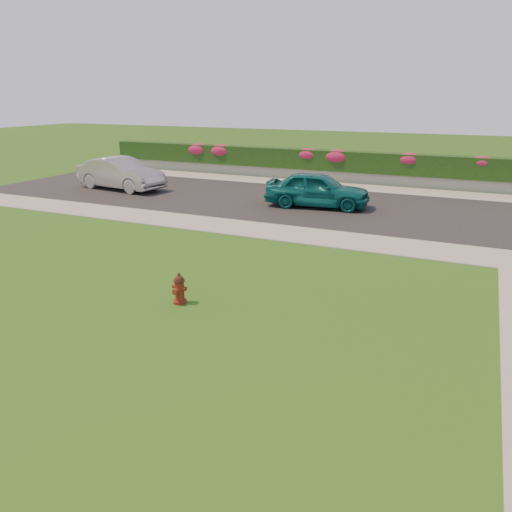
% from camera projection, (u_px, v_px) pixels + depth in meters
% --- Properties ---
extents(ground, '(120.00, 120.00, 0.00)m').
position_uv_depth(ground, '(152.00, 354.00, 9.43)').
color(ground, black).
rests_on(ground, ground).
extents(street_far, '(26.00, 8.00, 0.04)m').
position_uv_depth(street_far, '(241.00, 198.00, 23.51)').
color(street_far, black).
rests_on(street_far, ground).
extents(sidewalk_far, '(24.00, 2.00, 0.04)m').
position_uv_depth(sidewalk_far, '(162.00, 219.00, 19.58)').
color(sidewalk_far, gray).
rests_on(sidewalk_far, ground).
extents(sidewalk_beyond, '(34.00, 2.00, 0.04)m').
position_uv_depth(sidewalk_beyond, '(351.00, 187.00, 26.26)').
color(sidewalk_beyond, gray).
rests_on(sidewalk_beyond, ground).
extents(retaining_wall, '(34.00, 0.40, 0.60)m').
position_uv_depth(retaining_wall, '(358.00, 178.00, 27.48)').
color(retaining_wall, gray).
rests_on(retaining_wall, ground).
extents(hedge, '(32.00, 0.90, 1.10)m').
position_uv_depth(hedge, '(359.00, 162.00, 27.30)').
color(hedge, black).
rests_on(hedge, retaining_wall).
extents(fire_hydrant, '(0.38, 0.36, 0.74)m').
position_uv_depth(fire_hydrant, '(179.00, 289.00, 11.61)').
color(fire_hydrant, '#4A1D0B').
rests_on(fire_hydrant, ground).
extents(sedan_teal, '(4.61, 2.31, 1.51)m').
position_uv_depth(sedan_teal, '(317.00, 189.00, 21.34)').
color(sedan_teal, '#0B5456').
rests_on(sedan_teal, street_far).
extents(sedan_silver, '(5.02, 2.33, 1.59)m').
position_uv_depth(sedan_silver, '(121.00, 174.00, 25.32)').
color(sedan_silver, '#94969A').
rests_on(sedan_silver, street_far).
extents(flower_clump_a, '(1.55, 1.00, 0.77)m').
position_uv_depth(flower_clump_a, '(199.00, 149.00, 31.12)').
color(flower_clump_a, '#C22149').
rests_on(flower_clump_a, hedge).
extents(flower_clump_b, '(1.54, 0.99, 0.77)m').
position_uv_depth(flower_clump_b, '(221.00, 151.00, 30.49)').
color(flower_clump_b, '#C22149').
rests_on(flower_clump_b, hedge).
extents(flower_clump_c, '(1.40, 0.90, 0.70)m').
position_uv_depth(flower_clump_c, '(308.00, 154.00, 28.28)').
color(flower_clump_c, '#C22149').
rests_on(flower_clump_c, hedge).
extents(flower_clump_d, '(1.56, 1.01, 0.78)m').
position_uv_depth(flower_clump_d, '(337.00, 156.00, 27.62)').
color(flower_clump_d, '#C22149').
rests_on(flower_clump_d, hedge).
extents(flower_clump_e, '(1.39, 0.89, 0.69)m').
position_uv_depth(flower_clump_e, '(409.00, 159.00, 26.09)').
color(flower_clump_e, '#C22149').
rests_on(flower_clump_e, hedge).
extents(flower_clump_f, '(1.21, 0.78, 0.60)m').
position_uv_depth(flower_clump_f, '(482.00, 162.00, 24.69)').
color(flower_clump_f, '#C22149').
rests_on(flower_clump_f, hedge).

